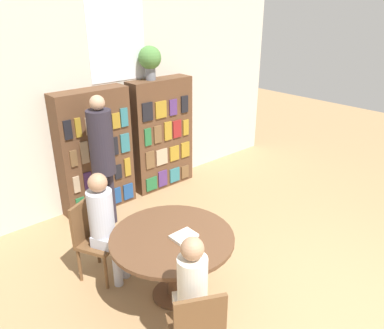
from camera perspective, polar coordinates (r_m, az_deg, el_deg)
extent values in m
plane|color=#9E7A51|center=(4.14, 22.37, -22.05)|extent=(16.00, 16.00, 0.00)
cube|color=beige|center=(5.76, -10.84, 9.55)|extent=(6.40, 0.06, 3.00)
cube|color=white|center=(5.59, -11.33, 17.97)|extent=(0.90, 0.01, 1.10)
cube|color=brown|center=(5.51, -14.58, 1.89)|extent=(1.06, 0.32, 1.78)
cube|color=#236638|center=(5.50, -16.58, -6.24)|extent=(0.12, 0.02, 0.29)
cube|color=olive|center=(5.58, -14.81, -5.82)|extent=(0.11, 0.02, 0.25)
cube|color=navy|center=(5.65, -13.03, -5.06)|extent=(0.12, 0.02, 0.28)
cube|color=navy|center=(5.73, -11.45, -4.68)|extent=(0.15, 0.02, 0.25)
cube|color=navy|center=(5.82, -9.69, -4.08)|extent=(0.16, 0.02, 0.24)
cube|color=tan|center=(5.34, -17.19, -2.94)|extent=(0.09, 0.02, 0.23)
cube|color=#4C2D6B|center=(5.40, -15.56, -2.38)|extent=(0.11, 0.02, 0.24)
cube|color=olive|center=(5.45, -14.11, -1.75)|extent=(0.09, 0.02, 0.28)
cube|color=#4C2D6B|center=(5.51, -12.77, -1.36)|extent=(0.13, 0.02, 0.27)
cube|color=black|center=(5.60, -11.19, -1.11)|extent=(0.11, 0.02, 0.22)
cube|color=olive|center=(5.66, -9.81, -0.39)|extent=(0.10, 0.02, 0.28)
cube|color=brown|center=(5.19, -17.59, 0.88)|extent=(0.10, 0.02, 0.22)
cube|color=tan|center=(5.23, -16.05, 1.76)|extent=(0.10, 0.02, 0.31)
cube|color=brown|center=(5.31, -14.57, 1.83)|extent=(0.10, 0.02, 0.24)
cube|color=navy|center=(5.37, -13.08, 2.22)|extent=(0.13, 0.02, 0.24)
cube|color=black|center=(5.44, -11.68, 2.76)|extent=(0.10, 0.02, 0.26)
cube|color=#2D707A|center=(5.51, -10.18, 3.25)|extent=(0.14, 0.02, 0.28)
cube|color=black|center=(5.05, -18.40, 5.01)|extent=(0.11, 0.02, 0.25)
cube|color=olive|center=(5.10, -16.97, 5.39)|extent=(0.08, 0.02, 0.26)
cube|color=tan|center=(5.16, -15.50, 5.65)|extent=(0.08, 0.02, 0.24)
cube|color=brown|center=(5.21, -14.21, 6.14)|extent=(0.08, 0.02, 0.27)
cube|color=navy|center=(5.27, -12.93, 6.66)|extent=(0.12, 0.02, 0.31)
cube|color=olive|center=(5.35, -11.51, 6.54)|extent=(0.12, 0.02, 0.22)
cube|color=#2D707A|center=(5.41, -10.31, 7.08)|extent=(0.11, 0.02, 0.27)
cube|color=brown|center=(6.09, -4.72, 4.64)|extent=(1.06, 0.32, 1.78)
cube|color=#236638|center=(6.04, -6.18, -2.96)|extent=(0.20, 0.02, 0.22)
cube|color=#4C2D6B|center=(6.15, -4.49, -2.14)|extent=(0.17, 0.02, 0.27)
cube|color=#2D707A|center=(6.29, -2.66, -1.60)|extent=(0.20, 0.02, 0.24)
cube|color=brown|center=(6.43, -1.08, -1.12)|extent=(0.15, 0.02, 0.22)
cube|color=brown|center=(5.87, -6.42, 0.68)|extent=(0.16, 0.02, 0.28)
cube|color=tan|center=(5.99, -4.63, 1.15)|extent=(0.22, 0.02, 0.26)
cube|color=olive|center=(6.14, -2.70, 1.71)|extent=(0.18, 0.02, 0.25)
cube|color=olive|center=(6.28, -1.05, 2.27)|extent=(0.17, 0.02, 0.26)
cube|color=#236638|center=(5.72, -6.75, 4.17)|extent=(0.12, 0.02, 0.27)
cube|color=brown|center=(5.82, -5.26, 4.60)|extent=(0.14, 0.02, 0.28)
cube|color=olive|center=(5.93, -3.69, 5.12)|extent=(0.14, 0.02, 0.30)
cube|color=maroon|center=(6.04, -2.30, 5.43)|extent=(0.16, 0.02, 0.28)
cube|color=olive|center=(6.16, -0.97, 5.66)|extent=(0.11, 0.02, 0.26)
cube|color=black|center=(5.61, -6.81, 7.96)|extent=(0.18, 0.02, 0.28)
cube|color=olive|center=(5.76, -4.76, 8.32)|extent=(0.20, 0.02, 0.26)
cube|color=#4C2D6B|center=(5.90, -2.90, 8.69)|extent=(0.14, 0.02, 0.25)
cube|color=black|center=(6.04, -1.15, 9.17)|extent=(0.14, 0.02, 0.27)
cylinder|color=slate|center=(5.75, -6.34, 13.61)|extent=(0.15, 0.15, 0.19)
sphere|color=#4C7F3D|center=(5.72, -6.45, 15.88)|extent=(0.34, 0.34, 0.34)
cylinder|color=brown|center=(4.18, -2.85, -19.07)|extent=(0.44, 0.44, 0.03)
cylinder|color=brown|center=(3.95, -2.95, -15.33)|extent=(0.12, 0.12, 0.67)
cylinder|color=brown|center=(3.74, -3.06, -11.09)|extent=(1.23, 1.23, 0.04)
cube|color=brown|center=(3.28, 0.34, -23.70)|extent=(0.54, 0.54, 0.04)
cube|color=brown|center=(2.98, 1.29, -22.94)|extent=(0.37, 0.22, 0.45)
cylinder|color=brown|center=(3.58, 2.46, -23.74)|extent=(0.04, 0.04, 0.41)
cube|color=brown|center=(4.28, -13.88, -11.48)|extent=(0.54, 0.54, 0.04)
cube|color=brown|center=(4.25, -16.21, -8.13)|extent=(0.37, 0.21, 0.45)
cylinder|color=brown|center=(4.44, -10.48, -13.31)|extent=(0.04, 0.04, 0.41)
cylinder|color=brown|center=(4.23, -12.97, -15.76)|extent=(0.04, 0.04, 0.41)
cylinder|color=brown|center=(4.61, -14.16, -12.19)|extent=(0.04, 0.04, 0.41)
cylinder|color=brown|center=(4.40, -16.76, -14.45)|extent=(0.04, 0.04, 0.41)
cube|color=#B2B7C6|center=(4.17, -12.38, -11.06)|extent=(0.38, 0.41, 0.12)
cylinder|color=#B2B7C6|center=(4.05, -13.71, -7.14)|extent=(0.27, 0.27, 0.50)
sphere|color=#A37A5B|center=(3.89, -14.19, -2.70)|extent=(0.20, 0.20, 0.20)
cylinder|color=#B2B7C6|center=(4.33, -10.23, -14.06)|extent=(0.10, 0.10, 0.45)
cylinder|color=#B2B7C6|center=(4.24, -11.30, -15.14)|extent=(0.10, 0.10, 0.45)
cube|color=silver|center=(3.31, -0.31, -21.04)|extent=(0.36, 0.39, 0.12)
cylinder|color=silver|center=(3.05, 0.06, -17.89)|extent=(0.24, 0.24, 0.50)
sphere|color=#A37A5B|center=(2.83, 0.06, -12.71)|extent=(0.18, 0.18, 0.18)
cylinder|color=silver|center=(3.58, -1.88, -23.27)|extent=(0.10, 0.10, 0.45)
cylinder|color=silver|center=(3.60, 0.34, -22.91)|extent=(0.10, 0.10, 0.45)
cylinder|color=#28232D|center=(5.20, -13.51, -5.34)|extent=(0.10, 0.10, 0.78)
cylinder|color=#28232D|center=(5.26, -12.16, -4.88)|extent=(0.10, 0.10, 0.78)
cylinder|color=#28232D|center=(4.91, -13.67, 3.27)|extent=(0.32, 0.32, 0.84)
sphere|color=tan|center=(4.76, -14.26, 9.12)|extent=(0.19, 0.19, 0.19)
cylinder|color=#28232D|center=(5.12, -14.47, 6.51)|extent=(0.07, 0.30, 0.07)
cube|color=silver|center=(3.70, -1.25, -10.87)|extent=(0.24, 0.18, 0.03)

